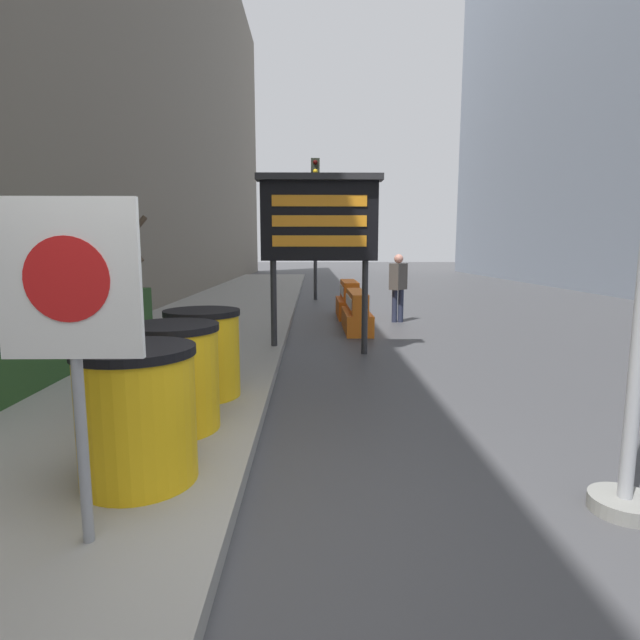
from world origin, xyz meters
The scene contains 14 objects.
ground_plane centered at (0.00, 0.00, 0.00)m, with size 120.00×120.00×0.00m, color #3F3F42.
hedge_strip centered at (-3.03, 3.52, 0.56)m, with size 0.90×6.58×0.85m.
bare_tree centered at (-3.13, 7.26, 1.37)m, with size 1.04×1.27×2.39m.
barrel_drum_foreground centered at (-0.70, 0.58, 0.61)m, with size 0.81×0.81×0.94m.
barrel_drum_middle centered at (-0.73, 1.57, 0.61)m, with size 0.81×0.81×0.94m.
barrel_drum_back centered at (-0.69, 2.57, 0.61)m, with size 0.81×0.81×0.94m.
warning_sign centered at (-0.74, -0.17, 1.45)m, with size 0.72×0.08×1.84m.
message_board centered at (0.60, 5.34, 2.15)m, with size 1.97×0.36×2.87m.
jersey_barrier_orange_near centered at (1.42, 7.65, 0.37)m, with size 0.53×1.83×0.84m.
jersey_barrier_orange_far centered at (1.42, 9.82, 0.40)m, with size 0.61×1.71×0.91m.
traffic_cone_near centered at (1.54, 11.88, 0.34)m, with size 0.39×0.39×0.70m.
traffic_light_near_curb centered at (0.59, 13.99, 3.29)m, with size 0.28×0.44×4.58m.
pedestrian_worker centered at (2.49, 8.89, 0.94)m, with size 0.46×0.48×1.59m.
steel_pole_right centered at (2.55, 0.36, 0.80)m, with size 0.44×0.44×2.83m.
Camera 1 is at (0.49, -2.70, 1.73)m, focal length 28.00 mm.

